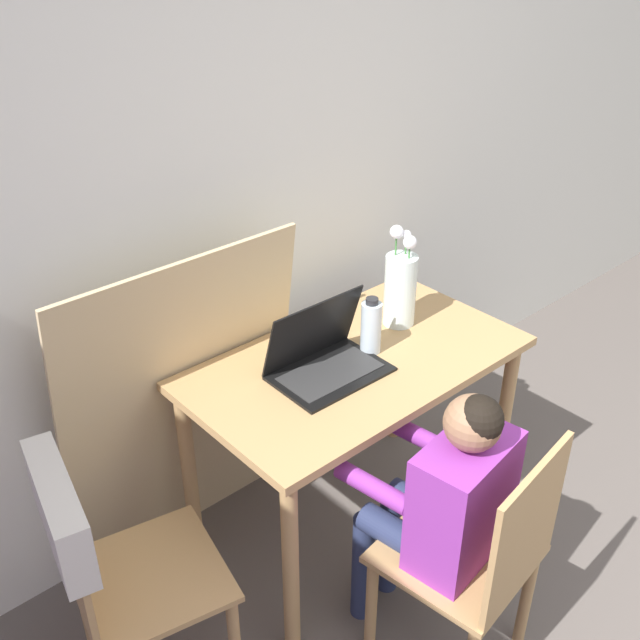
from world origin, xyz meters
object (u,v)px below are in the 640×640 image
at_px(chair_occupied, 477,559).
at_px(person_seated, 445,498).
at_px(laptop, 323,356).
at_px(water_bottle, 371,327).
at_px(chair_spare, 99,553).
at_px(flower_vase, 400,286).

bearing_deg(chair_occupied, person_seated, -90.00).
distance_m(person_seated, laptop, 0.58).
xyz_separation_m(person_seated, water_bottle, (0.21, 0.52, 0.24)).
bearing_deg(laptop, chair_occupied, -89.40).
height_order(chair_spare, flower_vase, flower_vase).
bearing_deg(water_bottle, flower_vase, 17.76).
relative_size(laptop, flower_vase, 0.99).
bearing_deg(flower_vase, person_seated, -125.62).
relative_size(flower_vase, water_bottle, 1.84).
height_order(laptop, water_bottle, laptop).
bearing_deg(laptop, person_seated, -91.24).
height_order(chair_spare, water_bottle, water_bottle).
distance_m(chair_occupied, person_seated, 0.20).
height_order(chair_spare, laptop, laptop).
bearing_deg(person_seated, chair_occupied, 90.00).
bearing_deg(chair_occupied, laptop, -98.20).
relative_size(chair_spare, laptop, 2.36).
xyz_separation_m(chair_occupied, laptop, (0.00, 0.66, 0.37)).
distance_m(chair_spare, person_seated, 0.95).
bearing_deg(chair_spare, water_bottle, -76.15).
relative_size(chair_occupied, flower_vase, 2.32).
height_order(flower_vase, water_bottle, flower_vase).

